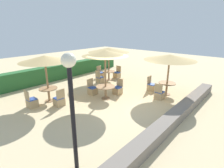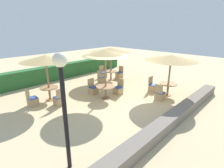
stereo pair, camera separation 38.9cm
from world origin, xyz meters
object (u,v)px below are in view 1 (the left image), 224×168
Objects in this scene: round_table_center at (106,89)px; patio_chair_back_right_west at (100,79)px; patio_chair_front_right_west at (159,95)px; parasol_back_left at (45,59)px; lamp_post at (71,92)px; round_table_back_right at (109,73)px; patio_chair_back_left_west at (32,102)px; patio_chair_back_left_south at (59,101)px; patio_chair_back_right_north at (101,74)px; parasol_center at (105,53)px; round_table_front_right at (167,85)px; patio_chair_front_right_north at (151,87)px; patio_chair_back_right_east at (117,74)px; parasol_front_right at (170,57)px; patio_chair_center_east at (118,90)px; patio_chair_center_north at (92,90)px; parasol_back_right at (109,50)px; round_table_back_left at (48,91)px.

patio_chair_back_right_west reaches higher than round_table_center.
patio_chair_front_right_west is 0.37× the size of parasol_back_left.
lamp_post is 3.52× the size of round_table_back_right.
patio_chair_back_left_west and patio_chair_back_left_south have the same top height.
round_table_back_right is at bearing 86.60° from patio_chair_back_right_north.
parasol_center is 3.44m from patio_chair_back_left_south.
patio_chair_front_right_north reaches higher than round_table_front_right.
lamp_post is 6.61m from patio_chair_front_right_west.
parasol_back_left is at bearing 139.74° from round_table_front_right.
patio_chair_back_right_east is 1.00× the size of patio_chair_front_right_north.
round_table_center is 3.87m from patio_chair_back_left_west.
round_table_front_right is at bearing 12.72° from patio_chair_back_right_west.
patio_chair_back_right_north is at bearing 90.31° from parasol_front_right.
patio_chair_back_right_north and patio_chair_back_left_south have the same top height.
parasol_front_right is 3.13× the size of patio_chair_back_left_south.
patio_chair_back_left_south is (-3.29, 1.19, 0.00)m from patio_chair_center_east.
patio_chair_center_north is 1.00× the size of patio_chair_back_left_west.
parasol_center is 2.76× the size of round_table_front_right.
patio_chair_back_left_south is (0.03, -0.94, -2.07)m from parasol_back_left.
patio_chair_front_right_west is at bearing -100.73° from parasol_back_right.
parasol_center is at bearing 87.42° from patio_chair_center_east.
parasol_front_right is at bearing 91.37° from patio_chair_front_right_west.
round_table_front_right is at bearing 90.31° from patio_chair_back_right_north.
patio_chair_back_right_east is 1.91m from patio_chair_back_right_west.
parasol_back_right is (2.84, 1.24, 2.03)m from patio_chair_center_north.
patio_chair_back_left_west is (-6.17, 4.34, -1.98)m from parasol_front_right.
patio_chair_center_north and patio_chair_back_right_north have the same top height.
patio_chair_front_right_north is (2.90, -2.37, 0.00)m from patio_chair_center_north.
parasol_back_left is 2.28m from patio_chair_back_left_south.
parasol_back_left reaches higher than patio_chair_back_right_north.
round_table_front_right is 1.07× the size of patio_chair_back_left_south.
round_table_front_right is 1.03× the size of round_table_back_left.
patio_chair_front_right_north is 0.96× the size of round_table_back_left.
patio_chair_center_north and patio_chair_back_right_east have the same top height.
round_table_front_right is at bearing -38.47° from round_table_center.
parasol_back_left is (2.02, 4.99, -0.02)m from lamp_post.
round_table_front_right is (2.89, -2.30, -0.02)m from round_table_center.
round_table_back_right is 1.01× the size of patio_chair_front_right_west.
patio_chair_back_right_east is at bearing 79.27° from round_table_front_right.
parasol_back_left is at bearing -24.42° from patio_chair_center_north.
patio_chair_back_left_south is at bearing 48.37° from patio_chair_back_left_west.
parasol_front_right is (1.87, -2.25, 1.98)m from patio_chair_center_east.
parasol_back_left is at bearing -33.32° from patio_chair_front_right_north.
patio_chair_center_north is (-0.03, 1.06, -0.32)m from round_table_center.
round_table_back_left is at bearing -33.32° from patio_chair_front_right_north.
patio_chair_back_right_east is 7.04m from patio_chair_back_left_west.
round_table_front_right is 6.79m from round_table_back_left.
patio_chair_back_right_east is (8.07, 5.18, -2.09)m from lamp_post.
patio_chair_back_left_west reaches higher than round_table_center.
parasol_back_left reaches higher than patio_chair_front_right_west.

